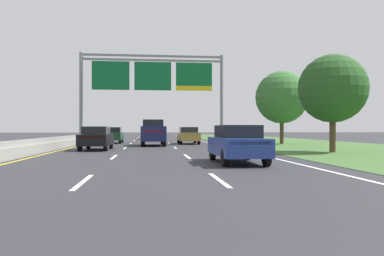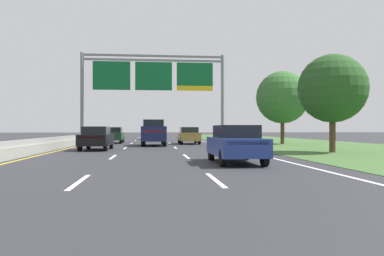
{
  "view_description": "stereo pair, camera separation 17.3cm",
  "coord_description": "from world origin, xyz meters",
  "px_view_note": "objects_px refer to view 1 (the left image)",
  "views": [
    {
      "loc": [
        -0.09,
        0.03,
        1.43
      ],
      "look_at": [
        2.93,
        26.81,
        1.47
      ],
      "focal_mm": 35.69,
      "sensor_mm": 36.0,
      "label": 1
    },
    {
      "loc": [
        0.09,
        0.01,
        1.43
      ],
      "look_at": [
        2.93,
        26.81,
        1.47
      ],
      "focal_mm": 35.69,
      "sensor_mm": 36.0,
      "label": 2
    }
  ],
  "objects_px": {
    "car_black_left_lane_sedan": "(96,138)",
    "roadside_tree_near": "(333,89)",
    "pickup_truck_navy": "(153,133)",
    "roadside_tree_mid": "(282,97)",
    "overhead_sign_gantry": "(153,80)",
    "car_darkgreen_left_lane_sedan": "(113,135)",
    "car_blue_right_lane_sedan": "(237,143)",
    "car_gold_right_lane_sedan": "(188,135)",
    "car_silver_centre_lane_sedan": "(149,133)"
  },
  "relations": [
    {
      "from": "car_black_left_lane_sedan",
      "to": "roadside_tree_near",
      "type": "relative_size",
      "value": 0.76
    },
    {
      "from": "pickup_truck_navy",
      "to": "roadside_tree_mid",
      "type": "distance_m",
      "value": 12.53
    },
    {
      "from": "overhead_sign_gantry",
      "to": "roadside_tree_mid",
      "type": "xyz_separation_m",
      "value": [
        11.88,
        -5.84,
        -2.24
      ]
    },
    {
      "from": "roadside_tree_mid",
      "to": "car_black_left_lane_sedan",
      "type": "bearing_deg",
      "value": -152.61
    },
    {
      "from": "overhead_sign_gantry",
      "to": "roadside_tree_near",
      "type": "relative_size",
      "value": 2.57
    },
    {
      "from": "pickup_truck_navy",
      "to": "car_darkgreen_left_lane_sedan",
      "type": "distance_m",
      "value": 7.1
    },
    {
      "from": "car_blue_right_lane_sedan",
      "to": "car_black_left_lane_sedan",
      "type": "bearing_deg",
      "value": 34.59
    },
    {
      "from": "pickup_truck_navy",
      "to": "roadside_tree_near",
      "type": "relative_size",
      "value": 0.92
    },
    {
      "from": "car_gold_right_lane_sedan",
      "to": "car_black_left_lane_sedan",
      "type": "xyz_separation_m",
      "value": [
        -7.15,
        -9.35,
        0.0
      ]
    },
    {
      "from": "car_gold_right_lane_sedan",
      "to": "car_darkgreen_left_lane_sedan",
      "type": "height_order",
      "value": "same"
    },
    {
      "from": "car_silver_centre_lane_sedan",
      "to": "car_black_left_lane_sedan",
      "type": "height_order",
      "value": "same"
    },
    {
      "from": "overhead_sign_gantry",
      "to": "roadside_tree_mid",
      "type": "height_order",
      "value": "overhead_sign_gantry"
    },
    {
      "from": "roadside_tree_mid",
      "to": "overhead_sign_gantry",
      "type": "bearing_deg",
      "value": 153.82
    },
    {
      "from": "car_blue_right_lane_sedan",
      "to": "roadside_tree_mid",
      "type": "distance_m",
      "value": 20.9
    },
    {
      "from": "pickup_truck_navy",
      "to": "car_darkgreen_left_lane_sedan",
      "type": "height_order",
      "value": "pickup_truck_navy"
    },
    {
      "from": "roadside_tree_mid",
      "to": "car_blue_right_lane_sedan",
      "type": "bearing_deg",
      "value": -114.72
    },
    {
      "from": "car_silver_centre_lane_sedan",
      "to": "roadside_tree_near",
      "type": "distance_m",
      "value": 32.5
    },
    {
      "from": "overhead_sign_gantry",
      "to": "pickup_truck_navy",
      "type": "distance_m",
      "value": 9.58
    },
    {
      "from": "car_darkgreen_left_lane_sedan",
      "to": "roadside_tree_mid",
      "type": "xyz_separation_m",
      "value": [
        15.82,
        -3.93,
        3.52
      ]
    },
    {
      "from": "car_black_left_lane_sedan",
      "to": "roadside_tree_near",
      "type": "xyz_separation_m",
      "value": [
        14.38,
        -4.48,
        2.99
      ]
    },
    {
      "from": "car_darkgreen_left_lane_sedan",
      "to": "roadside_tree_mid",
      "type": "relative_size",
      "value": 0.65
    },
    {
      "from": "overhead_sign_gantry",
      "to": "car_silver_centre_lane_sedan",
      "type": "bearing_deg",
      "value": 92.14
    },
    {
      "from": "overhead_sign_gantry",
      "to": "car_darkgreen_left_lane_sedan",
      "type": "height_order",
      "value": "overhead_sign_gantry"
    },
    {
      "from": "car_gold_right_lane_sedan",
      "to": "roadside_tree_mid",
      "type": "xyz_separation_m",
      "value": [
        8.63,
        -1.18,
        3.52
      ]
    },
    {
      "from": "car_blue_right_lane_sedan",
      "to": "roadside_tree_near",
      "type": "xyz_separation_m",
      "value": [
        7.22,
        6.07,
        2.99
      ]
    },
    {
      "from": "car_silver_centre_lane_sedan",
      "to": "pickup_truck_navy",
      "type": "bearing_deg",
      "value": -178.09
    },
    {
      "from": "pickup_truck_navy",
      "to": "car_silver_centre_lane_sedan",
      "type": "distance_m",
      "value": 19.82
    },
    {
      "from": "overhead_sign_gantry",
      "to": "car_gold_right_lane_sedan",
      "type": "bearing_deg",
      "value": -55.11
    },
    {
      "from": "roadside_tree_mid",
      "to": "car_darkgreen_left_lane_sedan",
      "type": "bearing_deg",
      "value": 166.05
    },
    {
      "from": "car_silver_centre_lane_sedan",
      "to": "car_black_left_lane_sedan",
      "type": "xyz_separation_m",
      "value": [
        -3.45,
        -25.98,
        0.0
      ]
    },
    {
      "from": "car_gold_right_lane_sedan",
      "to": "roadside_tree_near",
      "type": "xyz_separation_m",
      "value": [
        7.23,
        -13.83,
        2.99
      ]
    },
    {
      "from": "car_black_left_lane_sedan",
      "to": "car_blue_right_lane_sedan",
      "type": "xyz_separation_m",
      "value": [
        7.16,
        -10.54,
        0.0
      ]
    },
    {
      "from": "roadside_tree_near",
      "to": "car_gold_right_lane_sedan",
      "type": "bearing_deg",
      "value": 117.62
    },
    {
      "from": "car_silver_centre_lane_sedan",
      "to": "car_blue_right_lane_sedan",
      "type": "xyz_separation_m",
      "value": [
        3.71,
        -36.52,
        0.0
      ]
    },
    {
      "from": "car_blue_right_lane_sedan",
      "to": "roadside_tree_mid",
      "type": "relative_size",
      "value": 0.65
    },
    {
      "from": "car_silver_centre_lane_sedan",
      "to": "car_gold_right_lane_sedan",
      "type": "bearing_deg",
      "value": -166.7
    },
    {
      "from": "car_gold_right_lane_sedan",
      "to": "roadside_tree_near",
      "type": "bearing_deg",
      "value": -152.25
    },
    {
      "from": "car_black_left_lane_sedan",
      "to": "roadside_tree_mid",
      "type": "relative_size",
      "value": 0.65
    },
    {
      "from": "pickup_truck_navy",
      "to": "car_black_left_lane_sedan",
      "type": "height_order",
      "value": "pickup_truck_navy"
    },
    {
      "from": "pickup_truck_navy",
      "to": "car_blue_right_lane_sedan",
      "type": "distance_m",
      "value": 17.04
    },
    {
      "from": "car_silver_centre_lane_sedan",
      "to": "roadside_tree_near",
      "type": "bearing_deg",
      "value": -159.49
    },
    {
      "from": "car_black_left_lane_sedan",
      "to": "roadside_tree_mid",
      "type": "xyz_separation_m",
      "value": [
        15.77,
        8.17,
        3.52
      ]
    },
    {
      "from": "roadside_tree_near",
      "to": "roadside_tree_mid",
      "type": "bearing_deg",
      "value": 83.72
    },
    {
      "from": "car_gold_right_lane_sedan",
      "to": "roadside_tree_near",
      "type": "relative_size",
      "value": 0.75
    },
    {
      "from": "pickup_truck_navy",
      "to": "roadside_tree_near",
      "type": "height_order",
      "value": "roadside_tree_near"
    },
    {
      "from": "car_silver_centre_lane_sedan",
      "to": "roadside_tree_near",
      "type": "height_order",
      "value": "roadside_tree_near"
    },
    {
      "from": "car_gold_right_lane_sedan",
      "to": "car_blue_right_lane_sedan",
      "type": "height_order",
      "value": "same"
    },
    {
      "from": "pickup_truck_navy",
      "to": "car_silver_centre_lane_sedan",
      "type": "relative_size",
      "value": 1.22
    },
    {
      "from": "overhead_sign_gantry",
      "to": "car_black_left_lane_sedan",
      "type": "bearing_deg",
      "value": -105.54
    },
    {
      "from": "car_silver_centre_lane_sedan",
      "to": "car_blue_right_lane_sedan",
      "type": "distance_m",
      "value": 36.71
    }
  ]
}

